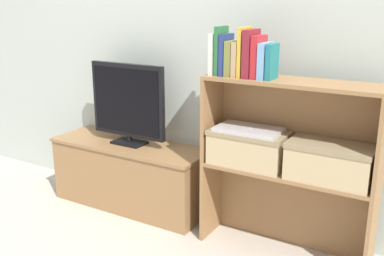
{
  "coord_description": "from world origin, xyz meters",
  "views": [
    {
      "loc": [
        1.29,
        -2.05,
        1.37
      ],
      "look_at": [
        0.0,
        0.13,
        0.64
      ],
      "focal_mm": 42.0,
      "sensor_mm": 36.0,
      "label": 1
    }
  ],
  "objects_px": {
    "book_crimson": "(259,57)",
    "book_skyblue": "(265,61)",
    "tv_stand": "(131,174)",
    "book_ivory": "(216,54)",
    "tv": "(128,102)",
    "storage_basket_left": "(248,146)",
    "book_forest": "(221,51)",
    "book_tan": "(239,59)",
    "storage_basket_right": "(330,160)",
    "book_maroon": "(251,54)",
    "book_mustard": "(244,52)",
    "book_teal": "(272,62)",
    "book_olive": "(232,58)",
    "laptop": "(249,129)",
    "book_navy": "(226,55)"
  },
  "relations": [
    {
      "from": "book_tan",
      "to": "book_mustard",
      "type": "bearing_deg",
      "value": 0.0
    },
    {
      "from": "book_olive",
      "to": "book_mustard",
      "type": "distance_m",
      "value": 0.08
    },
    {
      "from": "book_olive",
      "to": "book_navy",
      "type": "bearing_deg",
      "value": -180.0
    },
    {
      "from": "book_crimson",
      "to": "book_skyblue",
      "type": "bearing_deg",
      "value": 0.0
    },
    {
      "from": "book_olive",
      "to": "storage_basket_right",
      "type": "height_order",
      "value": "book_olive"
    },
    {
      "from": "book_crimson",
      "to": "book_teal",
      "type": "distance_m",
      "value": 0.08
    },
    {
      "from": "tv",
      "to": "book_mustard",
      "type": "bearing_deg",
      "value": -5.22
    },
    {
      "from": "book_olive",
      "to": "book_tan",
      "type": "bearing_deg",
      "value": 0.0
    },
    {
      "from": "tv_stand",
      "to": "book_skyblue",
      "type": "relative_size",
      "value": 5.98
    },
    {
      "from": "tv",
      "to": "storage_basket_left",
      "type": "relative_size",
      "value": 1.32
    },
    {
      "from": "tv_stand",
      "to": "book_olive",
      "type": "bearing_deg",
      "value": -5.78
    },
    {
      "from": "book_forest",
      "to": "book_teal",
      "type": "height_order",
      "value": "book_forest"
    },
    {
      "from": "book_ivory",
      "to": "laptop",
      "type": "relative_size",
      "value": 0.62
    },
    {
      "from": "book_tan",
      "to": "book_mustard",
      "type": "distance_m",
      "value": 0.05
    },
    {
      "from": "book_mustard",
      "to": "book_teal",
      "type": "relative_size",
      "value": 1.43
    },
    {
      "from": "book_forest",
      "to": "laptop",
      "type": "bearing_deg",
      "value": 4.63
    },
    {
      "from": "book_ivory",
      "to": "laptop",
      "type": "xyz_separation_m",
      "value": [
        0.2,
        0.01,
        -0.4
      ]
    },
    {
      "from": "tv_stand",
      "to": "book_forest",
      "type": "bearing_deg",
      "value": -6.33
    },
    {
      "from": "book_navy",
      "to": "book_mustard",
      "type": "height_order",
      "value": "book_mustard"
    },
    {
      "from": "book_maroon",
      "to": "laptop",
      "type": "distance_m",
      "value": 0.41
    },
    {
      "from": "tv",
      "to": "book_skyblue",
      "type": "relative_size",
      "value": 3.02
    },
    {
      "from": "storage_basket_left",
      "to": "storage_basket_right",
      "type": "distance_m",
      "value": 0.44
    },
    {
      "from": "book_navy",
      "to": "book_teal",
      "type": "xyz_separation_m",
      "value": [
        0.26,
        0.0,
        -0.02
      ]
    },
    {
      "from": "book_olive",
      "to": "book_skyblue",
      "type": "bearing_deg",
      "value": 0.0
    },
    {
      "from": "book_navy",
      "to": "book_crimson",
      "type": "bearing_deg",
      "value": 0.0
    },
    {
      "from": "book_tan",
      "to": "storage_basket_right",
      "type": "relative_size",
      "value": 0.44
    },
    {
      "from": "book_skyblue",
      "to": "storage_basket_right",
      "type": "relative_size",
      "value": 0.44
    },
    {
      "from": "book_skyblue",
      "to": "book_tan",
      "type": "bearing_deg",
      "value": -180.0
    },
    {
      "from": "book_ivory",
      "to": "storage_basket_right",
      "type": "distance_m",
      "value": 0.81
    },
    {
      "from": "book_skyblue",
      "to": "storage_basket_right",
      "type": "height_order",
      "value": "book_skyblue"
    },
    {
      "from": "book_maroon",
      "to": "laptop",
      "type": "height_order",
      "value": "book_maroon"
    },
    {
      "from": "book_forest",
      "to": "book_mustard",
      "type": "relative_size",
      "value": 1.0
    },
    {
      "from": "book_mustard",
      "to": "book_ivory",
      "type": "bearing_deg",
      "value": 180.0
    },
    {
      "from": "book_maroon",
      "to": "storage_basket_right",
      "type": "distance_m",
      "value": 0.67
    },
    {
      "from": "book_olive",
      "to": "laptop",
      "type": "relative_size",
      "value": 0.52
    },
    {
      "from": "book_mustard",
      "to": "book_skyblue",
      "type": "bearing_deg",
      "value": 0.0
    },
    {
      "from": "book_forest",
      "to": "storage_basket_left",
      "type": "relative_size",
      "value": 0.61
    },
    {
      "from": "book_navy",
      "to": "book_tan",
      "type": "height_order",
      "value": "book_navy"
    },
    {
      "from": "book_tan",
      "to": "book_maroon",
      "type": "bearing_deg",
      "value": 0.0
    },
    {
      "from": "book_ivory",
      "to": "book_teal",
      "type": "distance_m",
      "value": 0.32
    },
    {
      "from": "book_olive",
      "to": "book_crimson",
      "type": "distance_m",
      "value": 0.15
    },
    {
      "from": "tv_stand",
      "to": "book_ivory",
      "type": "bearing_deg",
      "value": -6.61
    },
    {
      "from": "book_olive",
      "to": "book_teal",
      "type": "bearing_deg",
      "value": 0.0
    },
    {
      "from": "book_tan",
      "to": "book_teal",
      "type": "relative_size",
      "value": 1.02
    },
    {
      "from": "storage_basket_right",
      "to": "storage_basket_left",
      "type": "bearing_deg",
      "value": 180.0
    },
    {
      "from": "book_maroon",
      "to": "book_skyblue",
      "type": "height_order",
      "value": "book_maroon"
    },
    {
      "from": "tv",
      "to": "storage_basket_right",
      "type": "height_order",
      "value": "tv"
    },
    {
      "from": "book_forest",
      "to": "book_tan",
      "type": "relative_size",
      "value": 1.4
    },
    {
      "from": "tv_stand",
      "to": "book_skyblue",
      "type": "height_order",
      "value": "book_skyblue"
    },
    {
      "from": "book_ivory",
      "to": "storage_basket_right",
      "type": "xyz_separation_m",
      "value": [
        0.64,
        0.01,
        -0.49
      ]
    }
  ]
}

